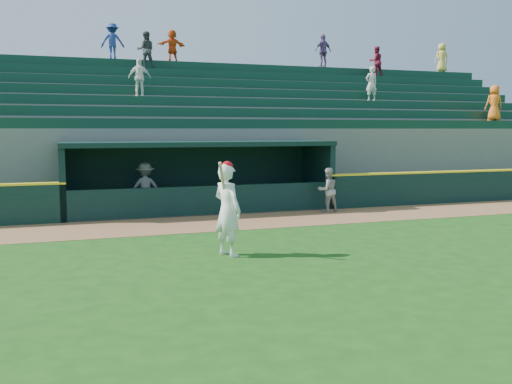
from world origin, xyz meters
The scene contains 9 objects.
ground centered at (0.00, 0.00, 0.00)m, with size 120.00×120.00×0.00m, color #1B4A12.
warning_track centered at (0.00, 4.90, 0.01)m, with size 40.00×3.00×0.01m, color olive.
field_wall_right centered at (12.25, 6.55, 0.60)m, with size 15.50×0.30×1.20m, color black.
wall_stripe_right centered at (12.25, 6.55, 1.23)m, with size 15.50×0.32×0.06m, color yellow.
dugout_player_front centered at (4.14, 5.87, 0.77)m, with size 0.75×0.59×1.55m, color #A3A39E.
dugout_player_inside centered at (-1.87, 7.88, 0.87)m, with size 1.12×0.64×1.73m, color #979692.
dugout centered at (0.00, 8.00, 1.36)m, with size 9.40×2.80×2.46m.
stands centered at (0.01, 12.57, 2.40)m, with size 34.50×6.27×7.62m.
batter_at_plate centered at (-1.11, 0.38, 1.08)m, with size 0.79×0.91×2.19m.
Camera 1 is at (-4.73, -11.93, 2.88)m, focal length 40.00 mm.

